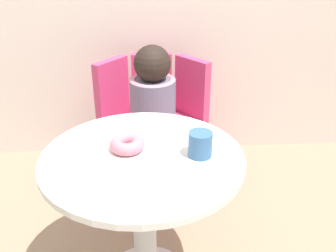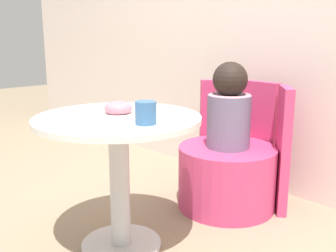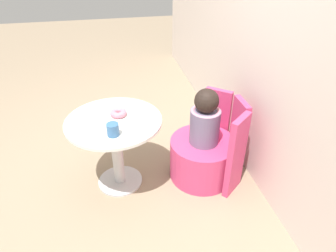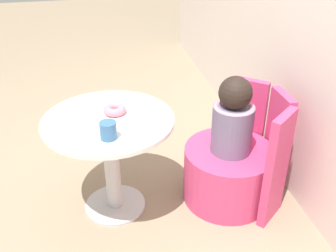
{
  "view_description": "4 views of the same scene",
  "coord_description": "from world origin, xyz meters",
  "px_view_note": "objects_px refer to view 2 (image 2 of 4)",
  "views": [
    {
      "loc": [
        0.03,
        -1.24,
        1.36
      ],
      "look_at": [
        0.12,
        0.32,
        0.56
      ],
      "focal_mm": 42.0,
      "sensor_mm": 36.0,
      "label": 1
    },
    {
      "loc": [
        1.39,
        -1.02,
        0.97
      ],
      "look_at": [
        0.01,
        0.26,
        0.53
      ],
      "focal_mm": 42.0,
      "sensor_mm": 36.0,
      "label": 2
    },
    {
      "loc": [
        1.98,
        -0.03,
        1.81
      ],
      "look_at": [
        0.11,
        0.36,
        0.58
      ],
      "focal_mm": 32.0,
      "sensor_mm": 36.0,
      "label": 3
    },
    {
      "loc": [
        1.92,
        -0.11,
        1.67
      ],
      "look_at": [
        0.08,
        0.29,
        0.58
      ],
      "focal_mm": 42.0,
      "sensor_mm": 36.0,
      "label": 4
    }
  ],
  "objects_px": {
    "donut": "(118,108)",
    "cup": "(146,113)",
    "tub_chair": "(227,177)",
    "round_table": "(119,150)",
    "child_figure": "(229,108)"
  },
  "relations": [
    {
      "from": "donut",
      "to": "cup",
      "type": "xyz_separation_m",
      "value": [
        0.26,
        -0.05,
        0.02
      ]
    },
    {
      "from": "tub_chair",
      "to": "round_table",
      "type": "bearing_deg",
      "value": -94.32
    },
    {
      "from": "donut",
      "to": "cup",
      "type": "height_order",
      "value": "cup"
    },
    {
      "from": "round_table",
      "to": "tub_chair",
      "type": "relative_size",
      "value": 1.33
    },
    {
      "from": "round_table",
      "to": "tub_chair",
      "type": "bearing_deg",
      "value": 85.68
    },
    {
      "from": "donut",
      "to": "cup",
      "type": "bearing_deg",
      "value": -11.84
    },
    {
      "from": "tub_chair",
      "to": "donut",
      "type": "distance_m",
      "value": 0.82
    },
    {
      "from": "round_table",
      "to": "child_figure",
      "type": "bearing_deg",
      "value": 85.68
    },
    {
      "from": "round_table",
      "to": "cup",
      "type": "distance_m",
      "value": 0.29
    },
    {
      "from": "tub_chair",
      "to": "donut",
      "type": "xyz_separation_m",
      "value": [
        -0.11,
        -0.67,
        0.47
      ]
    },
    {
      "from": "child_figure",
      "to": "cup",
      "type": "bearing_deg",
      "value": -78.13
    },
    {
      "from": "round_table",
      "to": "tub_chair",
      "type": "height_order",
      "value": "round_table"
    },
    {
      "from": "round_table",
      "to": "child_figure",
      "type": "height_order",
      "value": "child_figure"
    },
    {
      "from": "cup",
      "to": "child_figure",
      "type": "bearing_deg",
      "value": 101.87
    },
    {
      "from": "child_figure",
      "to": "round_table",
      "type": "bearing_deg",
      "value": -94.32
    }
  ]
}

